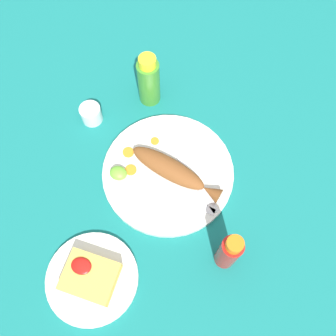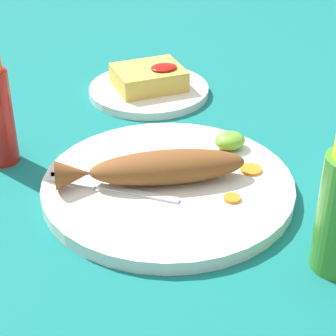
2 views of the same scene
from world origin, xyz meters
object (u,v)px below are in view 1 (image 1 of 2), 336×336
Objects in this scene: main_plate at (168,173)px; hot_sauce_bottle_red at (229,252)px; fried_fish at (173,171)px; fork_near at (199,186)px; fork_far at (185,199)px; salt_cup at (91,114)px; hot_sauce_bottle_green at (149,81)px; side_plate_fries at (92,278)px.

hot_sauce_bottle_red is (-0.20, 0.17, 0.07)m from main_plate.
fork_near is at bearing -176.41° from fried_fish.
fried_fish reaches higher than fork_far.
fork_far is (0.02, 0.04, 0.00)m from fork_near.
fried_fish is 0.28m from salt_cup.
fried_fish is 1.69× the size of fork_near.
hot_sauce_bottle_green is 2.95× the size of salt_cup.
fork_far reaches higher than side_plate_fries.
salt_cup is (0.45, -0.26, -0.06)m from hot_sauce_bottle_red.
fork_far is at bearing 124.99° from hot_sauce_bottle_green.
hot_sauce_bottle_red is (-0.13, 0.11, 0.06)m from fork_far.
main_plate is at bearing -105.15° from side_plate_fries.
side_plate_fries is (0.28, 0.14, -0.07)m from hot_sauce_bottle_red.
hot_sauce_bottle_red is (-0.18, 0.16, 0.04)m from fried_fish.
main_plate is at bearing -40.34° from hot_sauce_bottle_red.
side_plate_fries is at bearing 26.94° from hot_sauce_bottle_red.
main_plate is 5.94× the size of salt_cup.
fork_far is 1.10× the size of hot_sauce_bottle_green.
fork_near is 0.31m from hot_sauce_bottle_green.
fried_fish is 1.19× the size of side_plate_fries.
fried_fish reaches higher than side_plate_fries.
fried_fish is 0.08m from fork_near.
hot_sauce_bottle_green is (0.32, -0.38, 0.00)m from hot_sauce_bottle_red.
hot_sauce_bottle_red is 0.78× the size of side_plate_fries.
side_plate_fries is at bearing 85.30° from fried_fish.
main_plate is 2.01× the size of hot_sauce_bottle_green.
fork_near is at bearing 133.00° from hot_sauce_bottle_green.
fried_fish is at bearing -107.81° from side_plate_fries.
fried_fish is 4.47× the size of salt_cup.
hot_sauce_bottle_red is at bearing 149.95° from salt_cup.
fork_near is (-0.09, 0.02, 0.01)m from main_plate.
hot_sauce_bottle_green reaches higher than side_plate_fries.
hot_sauce_bottle_green reaches higher than fried_fish.
main_plate is 2.25× the size of fork_near.
main_plate is 1.83× the size of fork_far.
hot_sauce_bottle_green reaches higher than main_plate.
fork_near is 0.81× the size of fork_far.
side_plate_fries is at bearing 112.89° from salt_cup.
main_plate is at bearing 0.00° from fried_fish.
hot_sauce_bottle_red and hot_sauce_bottle_green have the same top height.
fork_far is at bearing -75.99° from fork_near.
salt_cup is 0.27× the size of side_plate_fries.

